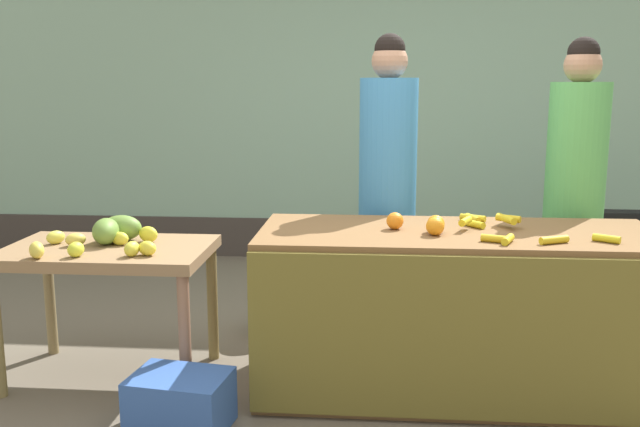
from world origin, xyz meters
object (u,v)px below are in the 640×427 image
object	(u,v)px
produce_crate	(180,402)
vendor_woman_blue_shirt	(388,192)
produce_sack	(276,299)
parked_motorcycle	(634,254)
vendor_woman_green_shirt	(574,196)

from	to	relation	value
produce_crate	vendor_woman_blue_shirt	bearing A→B (deg)	51.15
vendor_woman_blue_shirt	produce_sack	bearing A→B (deg)	171.06
parked_motorcycle	produce_crate	distance (m)	3.33
vendor_woman_green_shirt	vendor_woman_blue_shirt	bearing A→B (deg)	-179.19
vendor_woman_blue_shirt	produce_sack	distance (m)	1.01
vendor_woman_green_shirt	produce_sack	size ratio (longest dim) A/B	4.12
vendor_woman_green_shirt	produce_sack	xyz separation A→B (m)	(-1.78, 0.09, -0.70)
vendor_woman_green_shirt	produce_crate	bearing A→B (deg)	-149.51
produce_crate	produce_sack	world-z (taller)	produce_sack
vendor_woman_green_shirt	parked_motorcycle	world-z (taller)	vendor_woman_green_shirt
parked_motorcycle	produce_crate	bearing A→B (deg)	-143.97
vendor_woman_blue_shirt	produce_crate	bearing A→B (deg)	-128.85
vendor_woman_green_shirt	produce_crate	world-z (taller)	vendor_woman_green_shirt
vendor_woman_blue_shirt	vendor_woman_green_shirt	bearing A→B (deg)	0.81
produce_sack	parked_motorcycle	bearing A→B (deg)	15.11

